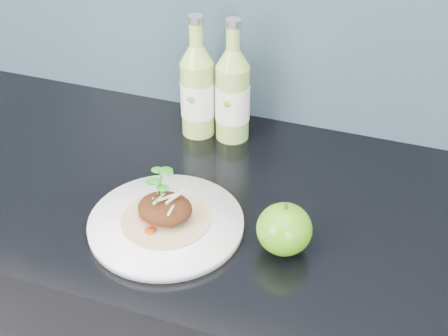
{
  "coord_description": "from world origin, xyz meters",
  "views": [
    {
      "loc": [
        0.31,
        0.87,
        1.58
      ],
      "look_at": [
        0.03,
        1.64,
        1.0
      ],
      "focal_mm": 50.0,
      "sensor_mm": 36.0,
      "label": 1
    }
  ],
  "objects": [
    {
      "name": "dinner_plate",
      "position": [
        -0.05,
        1.58,
        0.91
      ],
      "size": [
        0.3,
        0.3,
        0.02
      ],
      "color": "white",
      "rests_on": "kitchen_counter"
    },
    {
      "name": "cider_bottle_left",
      "position": [
        -0.11,
        1.88,
        0.99
      ],
      "size": [
        0.07,
        0.07,
        0.25
      ],
      "rotation": [
        0.0,
        0.0,
        0.09
      ],
      "color": "#9EC652",
      "rests_on": "kitchen_counter"
    },
    {
      "name": "cider_bottle_right",
      "position": [
        -0.04,
        1.89,
        0.99
      ],
      "size": [
        0.08,
        0.08,
        0.25
      ],
      "rotation": [
        0.0,
        0.0,
        0.12
      ],
      "color": "#97BE4F",
      "rests_on": "kitchen_counter"
    },
    {
      "name": "green_apple",
      "position": [
        0.15,
        1.6,
        0.94
      ],
      "size": [
        0.11,
        0.11,
        0.09
      ],
      "rotation": [
        0.0,
        0.0,
        -0.3
      ],
      "color": "#36810E",
      "rests_on": "kitchen_counter"
    },
    {
      "name": "pork_taco",
      "position": [
        -0.05,
        1.58,
        0.94
      ],
      "size": [
        0.15,
        0.15,
        0.1
      ],
      "color": "tan",
      "rests_on": "dinner_plate"
    }
  ]
}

